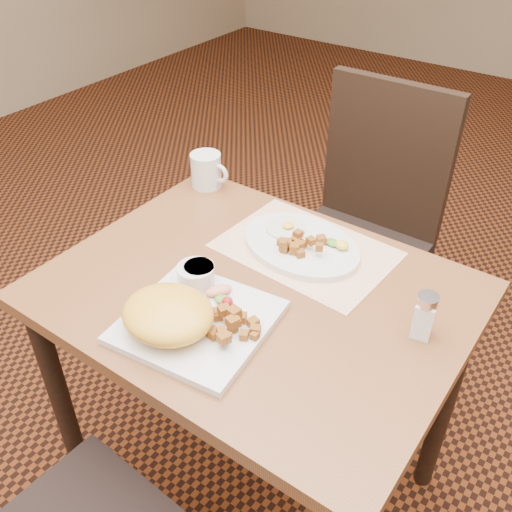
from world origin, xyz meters
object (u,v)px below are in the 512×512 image
object	(u,v)px
table	(255,324)
chair_far	(365,220)
plate_square	(198,322)
salt_shaker	(424,315)
coffee_mug	(207,170)
plate_oval	(301,245)

from	to	relation	value
table	chair_far	xyz separation A→B (m)	(-0.06, 0.69, -0.10)
chair_far	plate_square	distance (m)	0.88
salt_shaker	coffee_mug	size ratio (longest dim) A/B	0.86
plate_square	coffee_mug	distance (m)	0.57
table	salt_shaker	distance (m)	0.39
table	plate_square	xyz separation A→B (m)	(-0.03, -0.16, 0.12)
plate_oval	chair_far	bearing A→B (deg)	96.98
plate_oval	salt_shaker	xyz separation A→B (m)	(0.35, -0.11, 0.04)
chair_far	plate_oval	bearing A→B (deg)	96.88
table	plate_square	distance (m)	0.20
plate_square	plate_oval	distance (m)	0.35
salt_shaker	coffee_mug	xyz separation A→B (m)	(-0.73, 0.22, -0.00)
chair_far	plate_oval	world-z (taller)	chair_far
chair_far	plate_square	size ratio (longest dim) A/B	3.46
plate_square	salt_shaker	bearing A→B (deg)	32.12
plate_oval	salt_shaker	world-z (taller)	salt_shaker
table	plate_square	world-z (taller)	plate_square
chair_far	coffee_mug	xyz separation A→B (m)	(-0.32, -0.40, 0.26)
plate_square	chair_far	bearing A→B (deg)	92.18
plate_oval	salt_shaker	distance (m)	0.37
chair_far	coffee_mug	bearing A→B (deg)	51.75
table	chair_far	distance (m)	0.70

